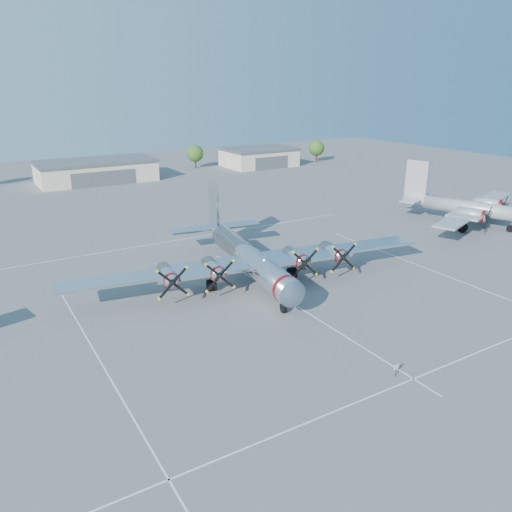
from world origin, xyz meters
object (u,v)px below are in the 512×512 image
main_bomber_b29 (247,279)px  info_placard (396,368)px  hangar_center (96,171)px  hangar_east (259,157)px  tree_far_east (317,148)px  tree_east (195,154)px  twin_engine_east (464,224)px

main_bomber_b29 → info_placard: size_ratio=39.88×
hangar_center → hangar_east: same height
hangar_east → tree_far_east: size_ratio=3.10×
tree_east → tree_far_east: 38.83m
tree_east → tree_far_east: (38.00, -8.00, 0.00)m
twin_engine_east → main_bomber_b29: bearing=163.1°
hangar_east → tree_far_east: bearing=-5.6°
tree_far_east → hangar_east: bearing=174.4°
main_bomber_b29 → twin_engine_east: twin_engine_east is taller
hangar_east → info_placard: bearing=-115.5°
hangar_center → twin_engine_east: (45.10, -74.41, -2.71)m
hangar_center → hangar_east: 48.00m
hangar_east → twin_engine_east: size_ratio=0.63×
hangar_east → info_placard: hangar_east is taller
hangar_center → twin_engine_east: 87.06m
tree_east → info_placard: 113.32m
tree_far_east → main_bomber_b29: size_ratio=0.14×
hangar_east → info_placard: 114.00m
main_bomber_b29 → tree_far_east: bearing=56.2°
hangar_center → tree_far_east: (68.00, -1.96, 1.51)m
tree_east → info_placard: tree_east is taller
tree_east → main_bomber_b29: (-30.63, -82.98, -4.22)m
hangar_east → main_bomber_b29: bearing=-122.3°
hangar_east → twin_engine_east: bearing=-92.2°
tree_far_east → info_placard: bearing=-124.4°
main_bomber_b29 → info_placard: main_bomber_b29 is taller
twin_engine_east → tree_far_east: bearing=52.4°
tree_far_east → twin_engine_east: 76.10m
info_placard → hangar_east: bearing=54.5°
twin_engine_east → hangar_center: bearing=101.1°
hangar_east → tree_far_east: (20.00, -1.96, 1.51)m
hangar_center → info_placard: bearing=-90.6°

